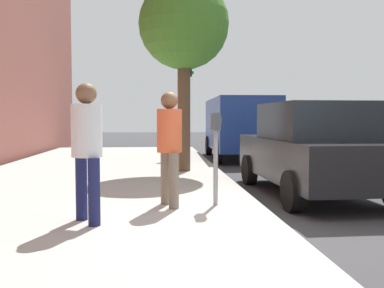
{
  "coord_description": "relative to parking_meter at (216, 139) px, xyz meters",
  "views": [
    {
      "loc": [
        -6.02,
        1.62,
        1.48
      ],
      "look_at": [
        0.91,
        1.06,
        1.07
      ],
      "focal_mm": 40.6,
      "sensor_mm": 36.0,
      "label": 1
    }
  ],
  "objects": [
    {
      "name": "pedestrian_at_meter",
      "position": [
        -0.03,
        0.71,
        -0.01
      ],
      "size": [
        0.51,
        0.38,
        1.73
      ],
      "rotation": [
        0.0,
        0.0,
        -1.26
      ],
      "color": "#726656",
      "rests_on": "sidewalk_slab"
    },
    {
      "name": "parked_van_far",
      "position": [
        9.0,
        -2.08,
        0.09
      ],
      "size": [
        5.25,
        2.23,
        2.18
      ],
      "color": "navy",
      "rests_on": "ground_plane"
    },
    {
      "name": "traffic_signal",
      "position": [
        8.49,
        -0.11,
        1.41
      ],
      "size": [
        0.24,
        0.44,
        3.6
      ],
      "color": "black",
      "rests_on": "sidewalk_slab"
    },
    {
      "name": "parking_meter",
      "position": [
        0.0,
        0.0,
        0.0
      ],
      "size": [
        0.36,
        0.12,
        1.41
      ],
      "color": "gray",
      "rests_on": "sidewalk_slab"
    },
    {
      "name": "street_tree",
      "position": [
        4.38,
        0.21,
        2.6
      ],
      "size": [
        2.25,
        2.25,
        4.8
      ],
      "color": "brown",
      "rests_on": "sidewalk_slab"
    },
    {
      "name": "pedestrian_bystander",
      "position": [
        -0.99,
        1.78,
        0.03
      ],
      "size": [
        0.47,
        0.39,
        1.77
      ],
      "rotation": [
        0.0,
        0.0,
        -1.0
      ],
      "color": "#191E4C",
      "rests_on": "sidewalk_slab"
    },
    {
      "name": "parked_sedan_near",
      "position": [
        1.5,
        -2.08,
        -0.27
      ],
      "size": [
        4.45,
        2.07,
        1.77
      ],
      "color": "black",
      "rests_on": "ground_plane"
    },
    {
      "name": "sidewalk_slab",
      "position": [
        -0.53,
        2.27,
        -1.09
      ],
      "size": [
        28.0,
        6.0,
        0.15
      ],
      "primitive_type": "cube",
      "color": "#A8A59E",
      "rests_on": "ground_plane"
    },
    {
      "name": "ground_plane",
      "position": [
        -0.53,
        -0.73,
        -1.17
      ],
      "size": [
        80.0,
        80.0,
        0.0
      ],
      "primitive_type": "plane",
      "color": "#38383A",
      "rests_on": "ground"
    }
  ]
}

